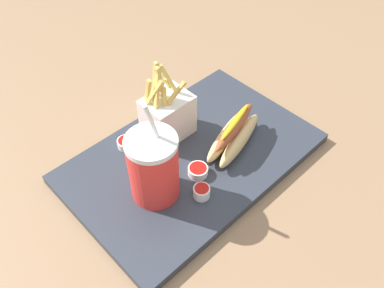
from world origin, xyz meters
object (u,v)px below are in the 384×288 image
(fries_basket, at_px, (167,115))
(ketchup_cup_3, at_px, (126,143))
(ketchup_cup_2, at_px, (202,192))
(ketchup_cup_1, at_px, (198,170))
(soda_cup, at_px, (153,167))
(hot_dog_1, at_px, (234,135))

(fries_basket, height_order, ketchup_cup_3, fries_basket)
(fries_basket, relative_size, ketchup_cup_2, 5.60)
(ketchup_cup_1, bearing_deg, soda_cup, 164.50)
(soda_cup, relative_size, ketchup_cup_1, 5.48)
(ketchup_cup_1, relative_size, ketchup_cup_2, 1.25)
(ketchup_cup_2, height_order, ketchup_cup_3, ketchup_cup_2)
(hot_dog_1, distance_m, ketchup_cup_2, 0.14)
(fries_basket, bearing_deg, ketchup_cup_1, -104.76)
(hot_dog_1, height_order, ketchup_cup_3, hot_dog_1)
(fries_basket, height_order, ketchup_cup_2, fries_basket)
(soda_cup, distance_m, hot_dog_1, 0.19)
(hot_dog_1, bearing_deg, soda_cup, 174.52)
(ketchup_cup_2, relative_size, ketchup_cup_3, 0.86)
(hot_dog_1, xyz_separation_m, ketchup_cup_1, (-0.10, -0.01, -0.02))
(fries_basket, xyz_separation_m, ketchup_cup_3, (-0.09, 0.03, -0.04))
(soda_cup, height_order, fries_basket, soda_cup)
(fries_basket, distance_m, ketchup_cup_3, 0.10)
(ketchup_cup_1, distance_m, ketchup_cup_2, 0.05)
(hot_dog_1, distance_m, ketchup_cup_1, 0.10)
(soda_cup, distance_m, ketchup_cup_1, 0.10)
(fries_basket, distance_m, ketchup_cup_1, 0.13)
(ketchup_cup_1, bearing_deg, ketchup_cup_2, -127.11)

